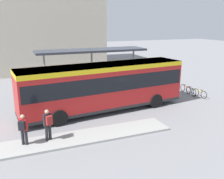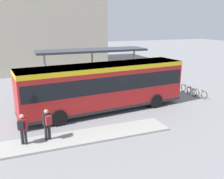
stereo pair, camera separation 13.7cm
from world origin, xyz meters
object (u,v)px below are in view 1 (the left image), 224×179
at_px(pedestrian_waiting, 23,128).
at_px(pedestrian_companion, 48,123).
at_px(bicycle_yellow, 200,93).
at_px(bicycle_black, 191,91).
at_px(potted_planter_near_shelter, 144,87).
at_px(bicycle_red, 186,89).
at_px(city_bus, 104,84).

distance_m(pedestrian_waiting, pedestrian_companion, 1.23).
relative_size(bicycle_yellow, bicycle_black, 1.00).
xyz_separation_m(bicycle_yellow, potted_planter_near_shelter, (-3.74, 3.00, 0.23)).
relative_size(pedestrian_companion, bicycle_red, 1.06).
distance_m(pedestrian_waiting, potted_planter_near_shelter, 12.47).
relative_size(city_bus, bicycle_yellow, 7.71).
bearing_deg(bicycle_black, pedestrian_companion, 116.95).
bearing_deg(pedestrian_waiting, potted_planter_near_shelter, -34.93).
height_order(pedestrian_companion, potted_planter_near_shelter, pedestrian_companion).
bearing_deg(city_bus, bicycle_red, 5.56).
bearing_deg(potted_planter_near_shelter, pedestrian_waiting, -147.71).
xyz_separation_m(bicycle_black, potted_planter_near_shelter, (-3.48, 2.18, 0.22)).
height_order(pedestrian_companion, bicycle_black, pedestrian_companion).
bearing_deg(pedestrian_waiting, pedestrian_companion, -63.65).
distance_m(pedestrian_waiting, bicycle_black, 14.72).
bearing_deg(bicycle_black, pedestrian_waiting, 115.68).
relative_size(pedestrian_waiting, bicycle_yellow, 1.04).
relative_size(city_bus, pedestrian_waiting, 7.39).
xyz_separation_m(pedestrian_waiting, pedestrian_companion, (1.23, 0.08, 0.04)).
distance_m(pedestrian_companion, bicycle_black, 13.53).
relative_size(city_bus, pedestrian_companion, 7.08).
bearing_deg(potted_planter_near_shelter, bicycle_black, -32.08).
xyz_separation_m(pedestrian_companion, bicycle_red, (12.86, 5.22, -0.75)).
bearing_deg(potted_planter_near_shelter, city_bus, -147.82).
height_order(city_bus, pedestrian_waiting, city_bus).
bearing_deg(city_bus, bicycle_yellow, -5.45).
xyz_separation_m(city_bus, bicycle_black, (8.35, 0.88, -1.61)).
bearing_deg(pedestrian_companion, bicycle_yellow, -92.47).
bearing_deg(city_bus, pedestrian_companion, -147.43).
relative_size(pedestrian_waiting, bicycle_red, 1.02).
xyz_separation_m(bicycle_yellow, bicycle_red, (-0.18, 1.64, 0.01)).
distance_m(city_bus, potted_planter_near_shelter, 5.92).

